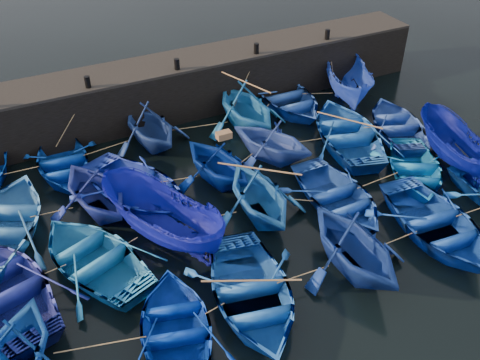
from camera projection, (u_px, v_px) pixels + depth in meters
name	position (u px, v px, depth m)	size (l,w,h in m)	color
ground	(280.00, 245.00, 18.64)	(120.00, 120.00, 0.00)	black
quay_wall	(173.00, 89.00, 25.45)	(26.00, 2.50, 2.50)	black
quay_top	(170.00, 63.00, 24.66)	(26.00, 2.50, 0.12)	black
bollard_1	(88.00, 82.00, 22.42)	(0.24, 0.24, 0.50)	black
bollard_2	(177.00, 64.00, 23.83)	(0.24, 0.24, 0.50)	black
bollard_3	(256.00, 48.00, 25.24)	(0.24, 0.24, 0.50)	black
bollard_4	(327.00, 34.00, 26.66)	(0.24, 0.24, 0.50)	black
boat_1	(62.00, 163.00, 21.88)	(3.15, 4.40, 0.91)	navy
boat_2	(149.00, 126.00, 23.12)	(3.41, 3.95, 2.08)	navy
boat_3	(245.00, 106.00, 24.27)	(3.80, 4.41, 2.32)	blue
boat_4	(287.00, 98.00, 26.22)	(3.70, 5.17, 1.07)	#234AA0
boat_5	(349.00, 81.00, 26.62)	(1.98, 5.27, 2.04)	blue
boat_6	(3.00, 224.00, 18.66)	(3.94, 5.51, 1.14)	blue
boat_7	(95.00, 190.00, 19.43)	(3.47, 4.03, 2.12)	navy
boat_8	(137.00, 189.00, 20.33)	(3.81, 5.33, 1.10)	blue
boat_9	(217.00, 161.00, 21.01)	(3.25, 3.77, 1.99)	navy
boat_10	(272.00, 140.00, 22.30)	(3.25, 3.77, 1.98)	#264390
boat_11	(348.00, 132.00, 23.58)	(3.97, 5.54, 1.15)	#154EA7
boat_12	(397.00, 124.00, 24.33)	(3.28, 4.59, 0.95)	#244698
boat_13	(2.00, 288.00, 16.31)	(3.94, 5.51, 1.14)	navy
boat_14	(94.00, 257.00, 17.47)	(3.54, 4.95, 1.03)	#1A6BB6
boat_15	(161.00, 219.00, 18.19)	(1.98, 5.26, 2.03)	#0B118B
boat_16	(259.00, 194.00, 19.23)	(3.52, 4.09, 2.15)	blue
boat_17	(337.00, 196.00, 20.07)	(3.38, 4.72, 0.98)	#174095
boat_18	(415.00, 169.00, 21.54)	(3.12, 4.36, 0.90)	blue
boat_19	(453.00, 146.00, 22.10)	(1.74, 4.61, 1.78)	#010A71
boat_20	(14.00, 355.00, 13.87)	(3.33, 3.87, 2.03)	#0F47A1
boat_21	(177.00, 327.00, 15.28)	(3.15, 4.40, 0.91)	#012790
boat_22	(251.00, 293.00, 16.19)	(3.67, 5.13, 1.06)	blue
boat_23	(354.00, 245.00, 17.06)	(3.64, 4.23, 2.22)	navy
boat_24	(437.00, 224.00, 18.72)	(3.72, 5.19, 1.08)	#0F3C9C
wooden_crate	(224.00, 135.00, 20.44)	(0.57, 0.35, 0.28)	brown
mooring_ropes	(214.00, 153.00, 21.71)	(17.87, 11.74, 2.10)	tan
loose_oars	(280.00, 152.00, 20.30)	(10.30, 11.59, 1.32)	#99724C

